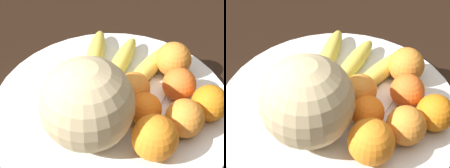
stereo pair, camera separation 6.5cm
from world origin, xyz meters
The scene contains 12 objects.
kitchen_table centered at (0.00, 0.00, 0.65)m, with size 1.37×1.12×0.73m.
fruit_bowl centered at (-0.01, -0.01, 0.74)m, with size 0.44×0.44×0.02m.
melon centered at (0.05, -0.07, 0.82)m, with size 0.15×0.15×0.15m.
banana_bunch centered at (-0.10, 0.03, 0.77)m, with size 0.22×0.21×0.03m.
orange_front_left centered at (-0.01, 0.03, 0.78)m, with size 0.06×0.06×0.06m.
orange_front_right centered at (-0.07, 0.13, 0.78)m, with size 0.07×0.07×0.07m.
orange_mid_center centered at (0.08, 0.09, 0.78)m, with size 0.07×0.07×0.07m.
orange_back_left centered at (0.00, 0.11, 0.78)m, with size 0.06×0.06×0.06m.
orange_back_right centered at (0.06, 0.15, 0.78)m, with size 0.06×0.06×0.06m.
orange_top_small centered at (0.11, 0.03, 0.79)m, with size 0.07×0.07×0.07m.
orange_side_extra centered at (0.04, 0.03, 0.78)m, with size 0.06×0.06×0.06m.
produce_tag centered at (-0.01, 0.07, 0.75)m, with size 0.10×0.09×0.00m.
Camera 2 is at (0.46, -0.06, 1.24)m, focal length 60.00 mm.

